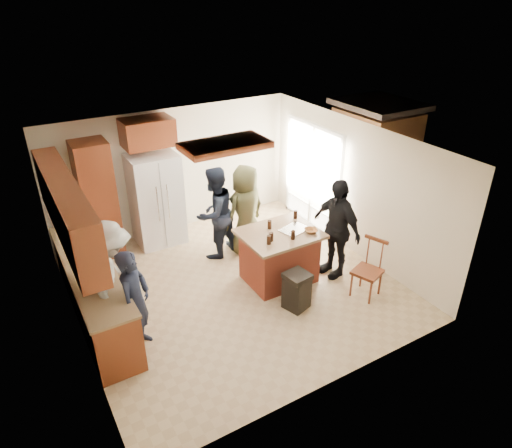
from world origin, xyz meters
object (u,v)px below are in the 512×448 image
person_behind_left (215,213)px  person_side_right (336,228)px  person_front_left (135,301)px  person_behind_right (246,210)px  trash_bin (297,290)px  person_counter (112,281)px  spindle_chair (368,271)px  kitchen_island (279,256)px  refrigerator (156,200)px

person_behind_left → person_side_right: bearing=111.2°
person_front_left → person_behind_right: bearing=-18.6°
person_behind_right → trash_bin: size_ratio=2.74×
trash_bin → person_side_right: bearing=23.2°
person_counter → person_side_right: bearing=-77.7°
person_behind_right → spindle_chair: bearing=100.8°
person_front_left → kitchen_island: bearing=-40.6°
kitchen_island → spindle_chair: size_ratio=1.29×
person_side_right → kitchen_island: 1.07m
person_side_right → person_counter: bearing=-100.5°
person_side_right → trash_bin: bearing=-71.5°
trash_bin → person_front_left: bearing=170.4°
person_behind_left → trash_bin: 2.18m
person_side_right → person_counter: person_counter is taller
person_front_left → refrigerator: size_ratio=0.87×
person_behind_right → refrigerator: size_ratio=0.96×
kitchen_island → person_front_left: bearing=-171.5°
person_side_right → refrigerator: refrigerator is taller
person_behind_left → spindle_chair: bearing=101.1°
kitchen_island → refrigerator: bearing=119.3°
person_behind_left → person_side_right: (1.51, -1.60, 0.02)m
person_behind_right → refrigerator: 1.76m
spindle_chair → trash_bin: bearing=165.5°
person_front_left → person_behind_left: 2.62m
person_side_right → refrigerator: size_ratio=0.99×
person_front_left → refrigerator: refrigerator is taller
person_counter → trash_bin: (2.57, -0.86, -0.58)m
refrigerator → kitchen_island: bearing=-60.7°
person_front_left → spindle_chair: size_ratio=1.57×
person_behind_left → person_counter: bearing=7.0°
refrigerator → kitchen_island: 2.70m
person_behind_right → kitchen_island: person_behind_right is taller
person_front_left → person_side_right: size_ratio=0.88×
spindle_chair → kitchen_island: bearing=132.4°
refrigerator → spindle_chair: size_ratio=1.81×
person_behind_right → trash_bin: bearing=71.2°
person_side_right → person_counter: (-3.69, 0.38, 0.01)m
person_behind_right → person_side_right: (0.95, -1.44, 0.03)m
person_behind_right → spindle_chair: 2.48m
trash_bin → kitchen_island: bearing=76.9°
trash_bin → spindle_chair: bearing=-14.5°
refrigerator → person_behind_right: bearing=-42.7°
refrigerator → person_front_left: bearing=-115.2°
person_behind_right → kitchen_island: 1.19m
person_behind_right → refrigerator: (-1.29, 1.19, 0.04)m
person_side_right → person_counter: size_ratio=0.99×
kitchen_island → trash_bin: (-0.18, -0.79, -0.16)m
trash_bin → spindle_chair: 1.23m
person_front_left → person_counter: person_counter is taller
person_front_left → trash_bin: 2.47m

